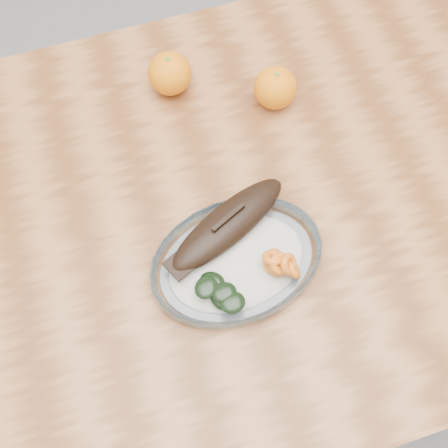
% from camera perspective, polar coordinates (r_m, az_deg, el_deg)
% --- Properties ---
extents(ground, '(3.00, 3.00, 0.00)m').
position_cam_1_polar(ground, '(1.58, -0.33, -10.44)').
color(ground, slate).
rests_on(ground, ground).
extents(dining_table, '(1.20, 0.80, 0.75)m').
position_cam_1_polar(dining_table, '(0.96, -0.53, -0.96)').
color(dining_table, brown).
rests_on(dining_table, ground).
extents(plated_meal, '(0.50, 0.50, 0.07)m').
position_cam_1_polar(plated_meal, '(0.82, 1.27, -3.55)').
color(plated_meal, white).
rests_on(plated_meal, dining_table).
extents(orange_left, '(0.07, 0.07, 0.07)m').
position_cam_1_polar(orange_left, '(0.97, -5.53, 14.97)').
color(orange_left, orange).
rests_on(orange_left, dining_table).
extents(orange_right, '(0.07, 0.07, 0.07)m').
position_cam_1_polar(orange_right, '(0.95, 5.23, 13.61)').
color(orange_right, orange).
rests_on(orange_right, dining_table).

